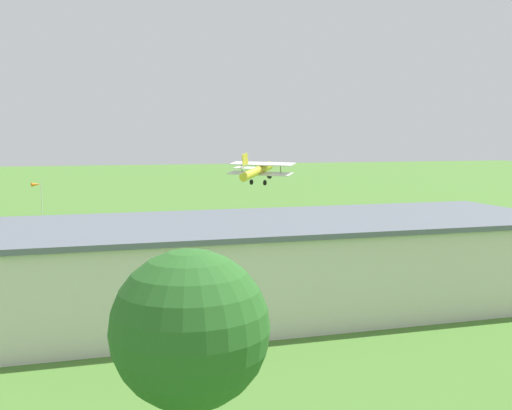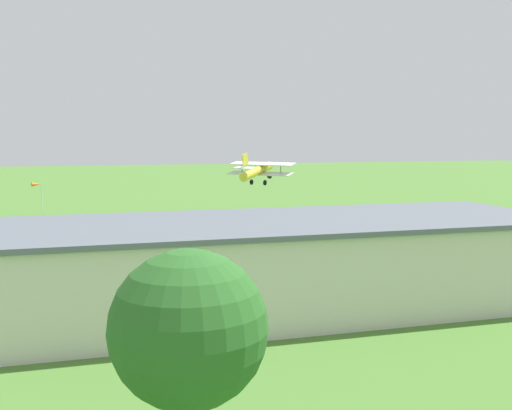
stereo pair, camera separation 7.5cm
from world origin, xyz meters
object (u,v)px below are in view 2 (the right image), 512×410
(hangar, at_px, (286,263))
(person_crossing_taxiway, at_px, (429,250))
(biplane, at_px, (258,171))
(person_at_fence_line, at_px, (35,272))
(tree_by_windsock, at_px, (188,329))
(person_walking_on_apron, at_px, (421,243))
(windsock, at_px, (37,187))
(person_watching_takeoff, at_px, (379,245))

(hangar, bearing_deg, person_crossing_taxiway, -145.78)
(hangar, relative_size, biplane, 5.13)
(person_at_fence_line, bearing_deg, hangar, 142.77)
(tree_by_windsock, bearing_deg, person_walking_on_apron, -129.02)
(windsock, bearing_deg, biplane, 138.86)
(biplane, relative_size, person_walking_on_apron, 4.79)
(biplane, height_order, windsock, biplane)
(person_crossing_taxiway, height_order, person_at_fence_line, person_at_fence_line)
(hangar, distance_m, person_at_fence_line, 22.61)
(person_crossing_taxiway, distance_m, tree_by_windsock, 48.61)
(windsock, bearing_deg, hangar, 110.04)
(biplane, bearing_deg, tree_by_windsock, 71.21)
(biplane, height_order, tree_by_windsock, biplane)
(person_at_fence_line, distance_m, windsock, 40.06)
(person_at_fence_line, bearing_deg, windsock, -87.73)
(person_walking_on_apron, distance_m, tree_by_windsock, 52.09)
(person_at_fence_line, relative_size, person_walking_on_apron, 1.01)
(person_at_fence_line, distance_m, person_walking_on_apron, 39.52)
(person_watching_takeoff, height_order, windsock, windsock)
(hangar, relative_size, person_walking_on_apron, 24.58)
(person_crossing_taxiway, xyz_separation_m, tree_by_windsock, (31.45, 36.67, 5.40))
(person_at_fence_line, xyz_separation_m, person_walking_on_apron, (-39.34, -3.77, -0.01))
(hangar, bearing_deg, biplane, -102.84)
(biplane, xyz_separation_m, windsock, (26.40, -23.07, -3.16))
(person_watching_takeoff, xyz_separation_m, windsock, (36.15, -35.62, 4.26))
(person_crossing_taxiway, relative_size, person_at_fence_line, 0.93)
(person_walking_on_apron, relative_size, windsock, 0.29)
(person_at_fence_line, bearing_deg, tree_by_windsock, 100.43)
(person_crossing_taxiway, bearing_deg, hangar, 34.22)
(hangar, height_order, person_at_fence_line, hangar)
(person_watching_takeoff, bearing_deg, tree_by_windsock, 55.60)
(hangar, distance_m, windsock, 56.88)
(hangar, bearing_deg, person_walking_on_apron, -140.99)
(person_crossing_taxiway, relative_size, windsock, 0.27)
(hangar, height_order, tree_by_windsock, tree_by_windsock)
(person_watching_takeoff, distance_m, person_at_fence_line, 34.82)
(hangar, height_order, person_walking_on_apron, hangar)
(hangar, height_order, biplane, biplane)
(person_at_fence_line, height_order, windsock, windsock)
(person_watching_takeoff, height_order, tree_by_windsock, tree_by_windsock)
(person_at_fence_line, xyz_separation_m, windsock, (1.58, -39.81, 4.22))
(hangar, relative_size, windsock, 7.03)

